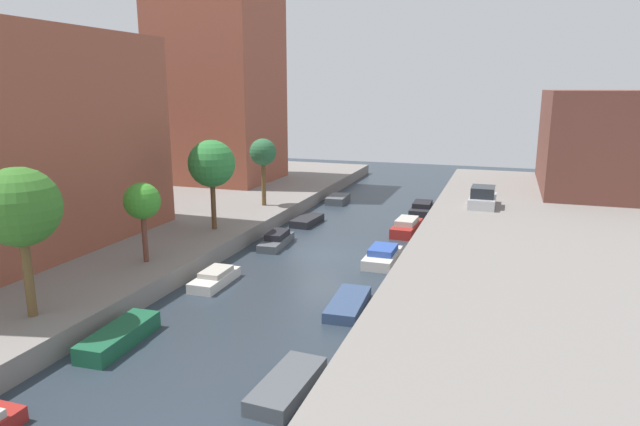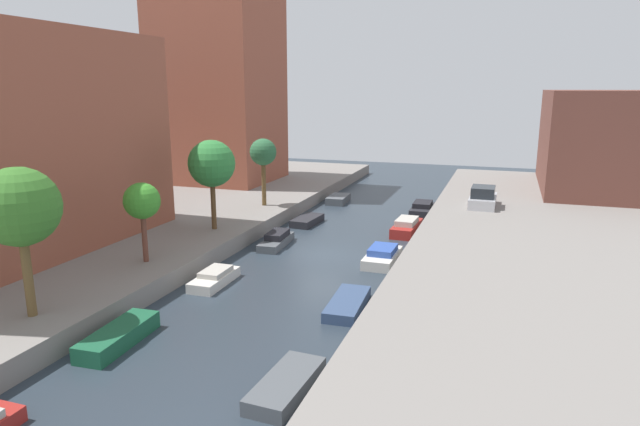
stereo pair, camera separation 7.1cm
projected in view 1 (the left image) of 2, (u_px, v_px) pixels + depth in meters
The scene contains 20 objects.
ground_plane at pixel (322, 255), 32.71m from camera, with size 84.00×84.00×0.00m, color #28333D.
quay_left at pixel (112, 227), 37.29m from camera, with size 20.00×64.00×1.00m, color gray.
quay_right at pixel (601, 274), 27.91m from camera, with size 20.00×64.00×1.00m, color gray.
apartment_tower_far at pixel (218, 71), 51.15m from camera, with size 10.00×9.43×20.49m, color brown.
low_block_right at pixel (605, 141), 47.48m from camera, with size 10.00×15.95×8.51m, color brown.
street_tree_0 at pixel (20, 208), 20.61m from camera, with size 3.03×3.03×5.89m.
street_tree_1 at pixel (142, 202), 27.59m from camera, with size 1.85×1.85×4.11m.
street_tree_2 at pixel (212, 164), 33.86m from camera, with size 2.91×2.91×5.62m.
street_tree_3 at pixel (263, 153), 40.90m from camera, with size 2.00×2.00×5.05m.
parked_car at pixel (483, 198), 41.25m from camera, with size 1.94×4.05×1.54m.
moored_boat_left_1 at pixel (119, 337), 21.24m from camera, with size 1.47×3.90×0.69m.
moored_boat_left_2 at pixel (215, 278), 27.80m from camera, with size 1.38×3.33×0.76m.
moored_boat_left_3 at pixel (276, 240), 34.62m from camera, with size 1.48×3.84×0.87m.
moored_boat_left_4 at pixel (307, 221), 40.04m from camera, with size 1.63×3.31×0.53m.
moored_boat_left_5 at pixel (338, 199), 47.50m from camera, with size 1.68×3.13×0.61m.
moored_boat_right_1 at pixel (287, 385), 17.93m from camera, with size 1.60×3.63×0.53m.
moored_boat_right_2 at pixel (348, 304), 24.72m from camera, with size 1.62×3.84×0.48m.
moored_boat_right_3 at pixel (383, 256), 31.22m from camera, with size 1.64×3.68×0.93m.
moored_boat_right_4 at pixel (407, 227), 37.52m from camera, with size 1.62×4.07×1.06m.
moored_boat_right_5 at pixel (422, 209), 43.07m from camera, with size 1.62×3.87×1.02m.
Camera 1 is at (9.97, -29.70, 9.75)m, focal length 30.86 mm.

